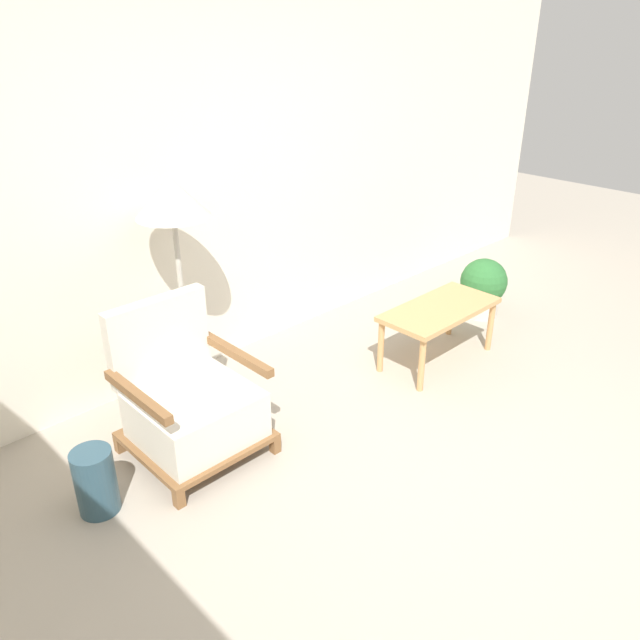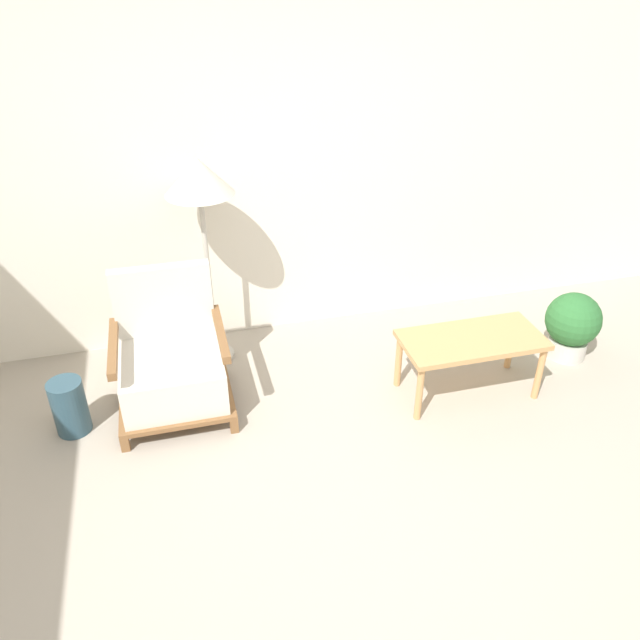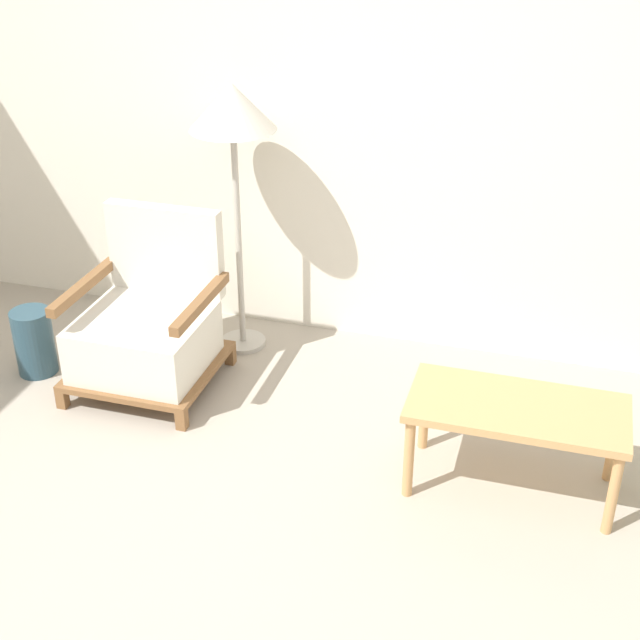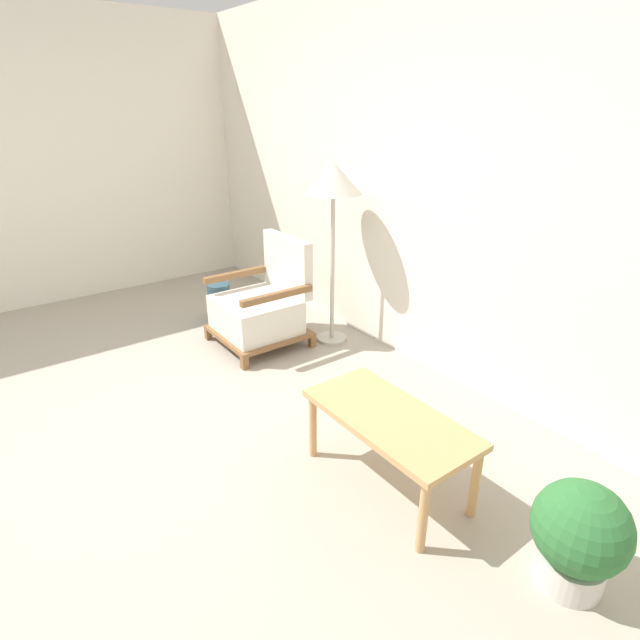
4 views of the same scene
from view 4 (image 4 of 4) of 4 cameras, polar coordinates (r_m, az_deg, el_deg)
ground_plane at (r=3.18m, az=-23.10°, el=-14.31°), size 14.00×14.00×0.00m
wall_back at (r=3.74m, az=10.36°, el=15.45°), size 8.00×0.06×2.70m
wall_left at (r=5.52m, az=-28.13°, el=15.69°), size 0.06×8.00×2.70m
armchair at (r=4.12m, az=-6.71°, el=1.46°), size 0.69×0.68×0.87m
floor_lamp at (r=3.88m, az=1.54°, el=14.97°), size 0.44×0.44×1.46m
coffee_table at (r=2.59m, az=7.92°, el=-11.73°), size 0.91×0.44×0.42m
vase at (r=4.66m, az=-11.42°, el=1.99°), size 0.21×0.21×0.36m
potted_plant at (r=2.41m, az=27.51°, el=-20.88°), size 0.38×0.38×0.49m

